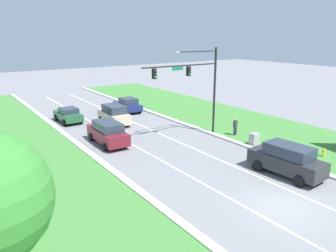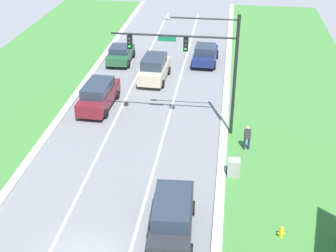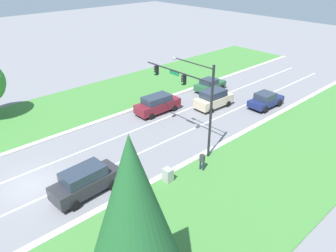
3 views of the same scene
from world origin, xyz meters
name	(u,v)px [view 1 (image 1 of 3)]	position (x,y,z in m)	size (l,w,h in m)	color
ground_plane	(284,206)	(0.00, 0.00, 0.00)	(160.00, 160.00, 0.00)	slate
curb_strip_left	(204,241)	(-5.65, 0.00, 0.07)	(0.50, 90.00, 0.15)	beige
lane_stripe_inner_left	(262,216)	(-1.80, 0.00, 0.00)	(0.14, 81.00, 0.01)	white
lane_stripe_inner_right	(304,197)	(1.80, 0.00, 0.00)	(0.14, 81.00, 0.01)	white
traffic_signal_mast	(196,79)	(3.90, 12.43, 5.23)	(7.69, 0.41, 7.85)	black
navy_sedan	(128,105)	(3.61, 24.73, 0.86)	(2.21, 4.37, 1.70)	navy
burgundy_suv	(108,132)	(-3.38, 15.07, 0.99)	(2.18, 5.09, 1.92)	maroon
champagne_suv	(114,115)	(-0.22, 20.46, 1.03)	(2.20, 4.62, 2.04)	beige
charcoal_suv	(287,160)	(3.52, 2.53, 1.07)	(2.26, 5.01, 2.09)	#28282D
forest_sedan	(68,115)	(-3.82, 23.99, 0.80)	(2.13, 4.17, 1.56)	#235633
utility_cabinet	(254,140)	(6.32, 7.67, 0.55)	(0.70, 0.60, 1.09)	#9E9E99
pedestrian	(235,126)	(7.07, 10.56, 0.94)	(0.41, 0.28, 1.69)	#232842
fire_hydrant	(324,153)	(8.59, 2.92, 0.34)	(0.34, 0.20, 0.70)	gold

